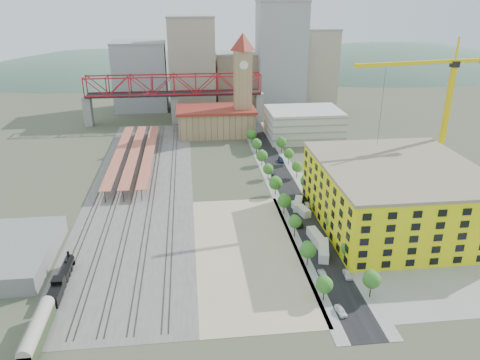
{
  "coord_description": "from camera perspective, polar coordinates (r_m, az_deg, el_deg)",
  "views": [
    {
      "loc": [
        -18.38,
        -140.86,
        65.59
      ],
      "look_at": [
        -2.9,
        -4.54,
        10.0
      ],
      "focal_mm": 35.0,
      "sensor_mm": 36.0,
      "label": 1
    }
  ],
  "objects": [
    {
      "name": "car_3",
      "position": [
        174.88,
        4.33,
        0.23
      ],
      "size": [
        2.62,
        5.45,
        1.53
      ],
      "primitive_type": "imported",
      "rotation": [
        0.0,
        0.0,
        0.09
      ],
      "color": "navy",
      "rests_on": "ground"
    },
    {
      "name": "car_4",
      "position": [
        120.47,
        12.95,
        -11.17
      ],
      "size": [
        1.88,
        4.23,
        1.41
      ],
      "primitive_type": "imported",
      "rotation": [
        0.0,
        0.0,
        -0.05
      ],
      "color": "white",
      "rests_on": "ground"
    },
    {
      "name": "car_7",
      "position": [
        193.89,
        5.02,
        2.42
      ],
      "size": [
        2.16,
        4.94,
        1.41
      ],
      "primitive_type": "imported",
      "rotation": [
        0.0,
        0.0,
        -0.04
      ],
      "color": "#1A264E",
      "rests_on": "ground"
    },
    {
      "name": "car_1",
      "position": [
        119.37,
        10.06,
        -11.28
      ],
      "size": [
        1.72,
        4.11,
        1.32
      ],
      "primitive_type": "imported",
      "rotation": [
        0.0,
        0.0,
        0.08
      ],
      "color": "#9C9BA0",
      "rests_on": "ground"
    },
    {
      "name": "clock_tower",
      "position": [
        225.46,
        0.34,
        12.64
      ],
      "size": [
        12.0,
        12.0,
        52.0
      ],
      "color": "tan",
      "rests_on": "ground"
    },
    {
      "name": "sidewalk_east",
      "position": [
        173.73,
        7.29,
        -0.31
      ],
      "size": [
        3.0,
        170.0,
        0.04
      ],
      "primitive_type": "cube",
      "color": "gray",
      "rests_on": "ground"
    },
    {
      "name": "ground",
      "position": [
        156.47,
        0.87,
        -2.73
      ],
      "size": [
        400.0,
        400.0,
        0.0
      ],
      "primitive_type": "plane",
      "color": "#474C38",
      "rests_on": "ground"
    },
    {
      "name": "parking_garage",
      "position": [
        225.5,
        7.76,
        6.79
      ],
      "size": [
        34.0,
        26.0,
        14.0
      ],
      "primitive_type": "cube",
      "color": "silver",
      "rests_on": "ground"
    },
    {
      "name": "street_trees",
      "position": [
        163.58,
        6.22,
        -1.72
      ],
      "size": [
        15.4,
        124.4,
        8.0
      ],
      "color": "#256E21",
      "rests_on": "ground"
    },
    {
      "name": "ballast_strip",
      "position": [
        172.3,
        -11.85,
        -0.8
      ],
      "size": [
        36.0,
        165.0,
        0.06
      ],
      "primitive_type": "cube",
      "color": "#605E59",
      "rests_on": "ground"
    },
    {
      "name": "site_trailer_c",
      "position": [
        149.98,
        7.44,
        -3.56
      ],
      "size": [
        4.59,
        9.29,
        2.46
      ],
      "primitive_type": "cube",
      "rotation": [
        0.0,
        0.0,
        0.26
      ],
      "color": "silver",
      "rests_on": "ground"
    },
    {
      "name": "dirt_lot",
      "position": [
        128.31,
        0.88,
        -8.67
      ],
      "size": [
        28.0,
        67.0,
        0.06
      ],
      "primitive_type": "cube",
      "color": "tan",
      "rests_on": "ground"
    },
    {
      "name": "site_trailer_d",
      "position": [
        153.66,
        7.08,
        -2.89
      ],
      "size": [
        4.94,
        9.13,
        2.42
      ],
      "primitive_type": "cube",
      "rotation": [
        0.0,
        0.0,
        -0.31
      ],
      "color": "silver",
      "rests_on": "ground"
    },
    {
      "name": "car_5",
      "position": [
        154.37,
        8.17,
        -3.06
      ],
      "size": [
        1.66,
        4.08,
        1.32
      ],
      "primitive_type": "imported",
      "rotation": [
        0.0,
        0.0,
        -0.07
      ],
      "color": "#A6A6AB",
      "rests_on": "ground"
    },
    {
      "name": "platform_canopies",
      "position": [
        197.1,
        -12.76,
        3.29
      ],
      "size": [
        16.0,
        80.0,
        4.12
      ],
      "color": "#CE6C4F",
      "rests_on": "ground"
    },
    {
      "name": "warehouse",
      "position": [
        136.15,
        -26.35,
        -8.07
      ],
      "size": [
        22.0,
        32.0,
        5.0
      ],
      "primitive_type": "cube",
      "color": "gray",
      "rests_on": "ground"
    },
    {
      "name": "tower_crane",
      "position": [
        169.85,
        23.23,
        8.96
      ],
      "size": [
        48.48,
        10.01,
        52.21
      ],
      "color": "yellow",
      "rests_on": "ground"
    },
    {
      "name": "station_hall",
      "position": [
        230.91,
        -2.97,
        7.24
      ],
      "size": [
        38.0,
        24.0,
        13.1
      ],
      "color": "tan",
      "rests_on": "ground"
    },
    {
      "name": "sidewalk_west",
      "position": [
        171.54,
        3.71,
        -0.46
      ],
      "size": [
        3.0,
        170.0,
        0.04
      ],
      "primitive_type": "cube",
      "color": "gray",
      "rests_on": "ground"
    },
    {
      "name": "rail_tracks",
      "position": [
        172.44,
        -12.45,
        -0.79
      ],
      "size": [
        26.56,
        160.0,
        0.18
      ],
      "color": "#382B23",
      "rests_on": "ground"
    },
    {
      "name": "site_trailer_a",
      "position": [
        128.0,
        10.14,
        -8.45
      ],
      "size": [
        5.06,
        10.2,
        2.7
      ],
      "primitive_type": "cube",
      "rotation": [
        0.0,
        0.0,
        -0.26
      ],
      "color": "silver",
      "rests_on": "ground"
    },
    {
      "name": "truss_bridge",
      "position": [
        250.35,
        -8.03,
        11.09
      ],
      "size": [
        94.0,
        9.6,
        25.6
      ],
      "color": "gray",
      "rests_on": "ground"
    },
    {
      "name": "car_0",
      "position": [
        108.33,
        12.19,
        -15.34
      ],
      "size": [
        2.12,
        4.21,
        1.38
      ],
      "primitive_type": "imported",
      "rotation": [
        0.0,
        0.0,
        0.13
      ],
      "color": "white",
      "rests_on": "ground"
    },
    {
      "name": "street_asphalt",
      "position": [
        172.55,
        5.51,
        -0.38
      ],
      "size": [
        12.0,
        170.0,
        0.06
      ],
      "primitive_type": "cube",
      "color": "black",
      "rests_on": "ground"
    },
    {
      "name": "site_trailer_b",
      "position": [
        133.76,
        9.32,
        -6.98
      ],
      "size": [
        3.58,
        9.94,
        2.66
      ],
      "primitive_type": "cube",
      "rotation": [
        0.0,
        0.0,
        0.11
      ],
      "color": "silver",
      "rests_on": "ground"
    },
    {
      "name": "construction_building",
      "position": [
        146.32,
        18.48,
        -1.73
      ],
      "size": [
        44.6,
        50.6,
        18.8
      ],
      "color": "#F8FF15",
      "rests_on": "ground"
    },
    {
      "name": "locomotive",
      "position": [
        121.73,
        -20.88,
        -11.14
      ],
      "size": [
        2.62,
        20.2,
        5.05
      ],
      "color": "black",
      "rests_on": "ground"
    },
    {
      "name": "car_2",
      "position": [
        142.29,
        7.03,
        -5.24
      ],
      "size": [
        3.0,
        5.55,
        1.48
      ],
      "primitive_type": "imported",
      "rotation": [
        0.0,
        0.0,
        0.11
      ],
      "color": "black",
      "rests_on": "ground"
    },
    {
      "name": "car_6",
      "position": [
        158.81,
        7.73,
        -2.29
      ],
      "size": [
        2.78,
        5.04,
        1.34
      ],
      "primitive_type": "imported",
      "rotation": [
        0.0,
        0.0,
        0.12
      ],
      "color": "black",
      "rests_on": "ground"
    },
    {
      "name": "distant_hills",
      "position": [
        431.05,
        2.4,
        2.36
      ],
      "size": [
        647.0,
        264.0,
        227.0
      ],
      "color": "#4C6B59",
      "rests_on": "ground"
    },
    {
      "name": "construction_pad",
      "position": [
        151.4,
        19.09,
        -4.92
      ],
      "size": [
        50.0,
        90.0,
        0.06
      ],
      "primitive_type": "cube",
      "color": "gray",
      "rests_on": "ground"
    },
    {
      "name": "skyline",
      "position": [
        287.55,
        -1.28,
        13.49
      ],
      "size": [
        133.0,
        46.0,
        60.0
      ],
      "color": "#9EA0A3",
      "rests_on": "ground"
    },
    {
      "name": "coach",
      "position": [
        105.62,
        -23.47,
        -16.56
      ],
      "size": [
        2.9,
        16.83,
        5.28
      ],
      "color": "#2C3C21",
      "rests_on": "ground"
    }
  ]
}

